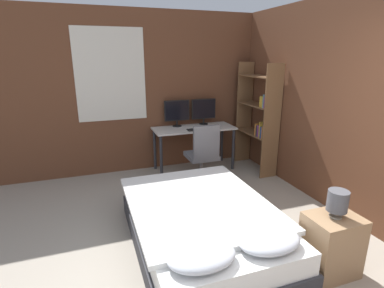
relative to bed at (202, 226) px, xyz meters
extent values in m
cube|color=brown|center=(0.17, 2.54, 1.11)|extent=(12.00, 0.06, 2.70)
cube|color=silver|center=(-0.62, 2.50, 1.42)|extent=(1.10, 0.01, 1.47)
cube|color=#A3B2CC|center=(-0.62, 2.51, 1.42)|extent=(1.02, 0.01, 1.39)
cube|color=brown|center=(1.95, 0.23, 1.11)|extent=(0.06, 12.00, 2.70)
cube|color=#2D2D33|center=(0.00, 0.02, -0.13)|extent=(1.38, 2.06, 0.22)
cube|color=white|center=(0.00, 0.02, 0.08)|extent=(1.32, 2.00, 0.21)
cube|color=white|center=(0.00, 0.14, 0.21)|extent=(1.42, 1.73, 0.05)
ellipsoid|color=silver|center=(-0.30, -0.76, 0.25)|extent=(0.55, 0.38, 0.13)
ellipsoid|color=silver|center=(0.30, -0.76, 0.25)|extent=(0.55, 0.38, 0.13)
cube|color=#997551|center=(0.98, -0.76, 0.05)|extent=(0.47, 0.37, 0.58)
cylinder|color=gray|center=(0.98, -0.76, 0.35)|extent=(0.11, 0.11, 0.01)
cylinder|color=gray|center=(0.98, -0.76, 0.38)|extent=(0.02, 0.02, 0.05)
cylinder|color=#4C4C51|center=(0.98, -0.76, 0.50)|extent=(0.18, 0.18, 0.19)
cube|color=beige|center=(0.70, 2.18, 0.51)|extent=(1.41, 0.57, 0.03)
cylinder|color=#2D2D33|center=(0.04, 1.95, 0.13)|extent=(0.05, 0.05, 0.74)
cylinder|color=#2D2D33|center=(1.36, 1.95, 0.13)|extent=(0.05, 0.05, 0.74)
cylinder|color=#2D2D33|center=(0.04, 2.42, 0.13)|extent=(0.05, 0.05, 0.74)
cylinder|color=#2D2D33|center=(1.36, 2.42, 0.13)|extent=(0.05, 0.05, 0.74)
cylinder|color=black|center=(0.45, 2.37, 0.53)|extent=(0.16, 0.16, 0.01)
cylinder|color=black|center=(0.45, 2.37, 0.58)|extent=(0.03, 0.03, 0.09)
cube|color=black|center=(0.45, 2.37, 0.80)|extent=(0.45, 0.03, 0.36)
cube|color=black|center=(0.45, 2.36, 0.80)|extent=(0.42, 0.00, 0.33)
cylinder|color=black|center=(0.95, 2.37, 0.53)|extent=(0.16, 0.16, 0.01)
cylinder|color=black|center=(0.95, 2.37, 0.58)|extent=(0.03, 0.03, 0.09)
cube|color=black|center=(0.95, 2.37, 0.80)|extent=(0.45, 0.03, 0.36)
cube|color=black|center=(0.95, 2.36, 0.80)|extent=(0.42, 0.00, 0.33)
cube|color=black|center=(0.70, 2.00, 0.53)|extent=(0.36, 0.13, 0.02)
ellipsoid|color=black|center=(0.97, 2.00, 0.54)|extent=(0.07, 0.05, 0.04)
cylinder|color=black|center=(0.61, 1.59, -0.22)|extent=(0.52, 0.52, 0.04)
cylinder|color=gray|center=(0.61, 1.59, -0.02)|extent=(0.05, 0.05, 0.38)
cube|color=slate|center=(0.61, 1.59, 0.21)|extent=(0.46, 0.46, 0.07)
cube|color=slate|center=(0.61, 1.38, 0.49)|extent=(0.41, 0.05, 0.50)
cube|color=brown|center=(1.74, 1.41, 0.69)|extent=(0.31, 0.02, 1.86)
cube|color=brown|center=(1.74, 2.31, 0.69)|extent=(0.31, 0.02, 1.86)
cube|color=brown|center=(1.74, 1.86, 0.41)|extent=(0.31, 0.88, 0.02)
cube|color=brown|center=(1.74, 1.86, 0.91)|extent=(0.31, 0.88, 0.02)
cube|color=brown|center=(1.74, 1.86, 1.39)|extent=(0.31, 0.88, 0.02)
cube|color=#BCB29E|center=(1.74, 1.44, 0.52)|extent=(0.26, 0.03, 0.20)
cube|color=orange|center=(1.74, 1.48, 0.52)|extent=(0.26, 0.02, 0.20)
cube|color=#2D4784|center=(1.74, 1.51, 0.51)|extent=(0.26, 0.04, 0.19)
cube|color=gold|center=(1.74, 1.56, 0.55)|extent=(0.26, 0.03, 0.26)
cube|color=#7A387F|center=(1.74, 1.60, 0.52)|extent=(0.26, 0.04, 0.19)
cube|color=#28282D|center=(1.74, 1.64, 0.51)|extent=(0.26, 0.03, 0.19)
cube|color=orange|center=(1.74, 1.69, 0.52)|extent=(0.26, 0.03, 0.21)
cube|color=#7A387F|center=(1.74, 1.44, 1.05)|extent=(0.26, 0.02, 0.26)
cube|color=#7A387F|center=(1.74, 1.47, 1.01)|extent=(0.26, 0.03, 0.18)
cube|color=teal|center=(1.74, 1.50, 1.03)|extent=(0.26, 0.03, 0.21)
cube|color=gold|center=(1.74, 1.54, 1.01)|extent=(0.26, 0.03, 0.17)
cube|color=gold|center=(1.74, 1.59, 1.01)|extent=(0.26, 0.04, 0.18)
camera|label=1|loc=(-1.03, -2.58, 1.73)|focal=28.00mm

